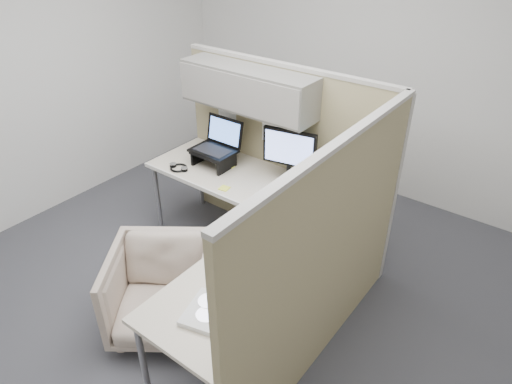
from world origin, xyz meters
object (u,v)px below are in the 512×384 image
Objects in this scene: desk at (249,219)px; keyboard at (281,208)px; monitor_left at (289,153)px; office_chair at (162,287)px.

desk is 0.26m from keyboard.
monitor_left is at bearing 128.49° from keyboard.
keyboard is at bearing 51.06° from desk.
keyboard is (0.42, 0.87, 0.38)m from office_chair.
desk is 4.29× the size of monitor_left.
desk is at bearing 32.66° from office_chair.
keyboard is (0.16, 0.19, 0.05)m from desk.
desk is 0.79m from office_chair.
monitor_left is (-0.02, 0.56, 0.32)m from desk.
office_chair is at bearing -111.17° from desk.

